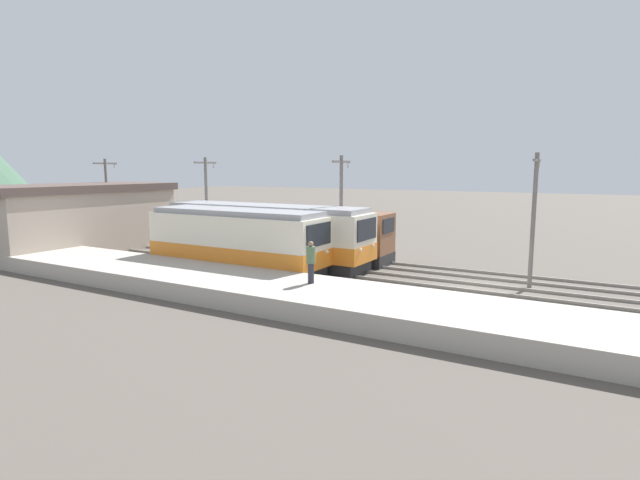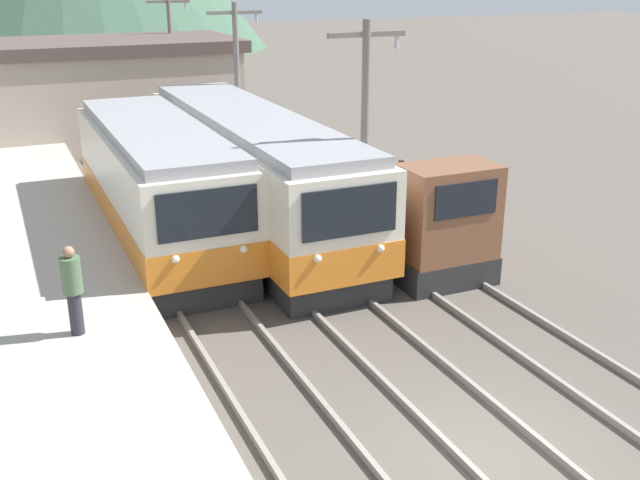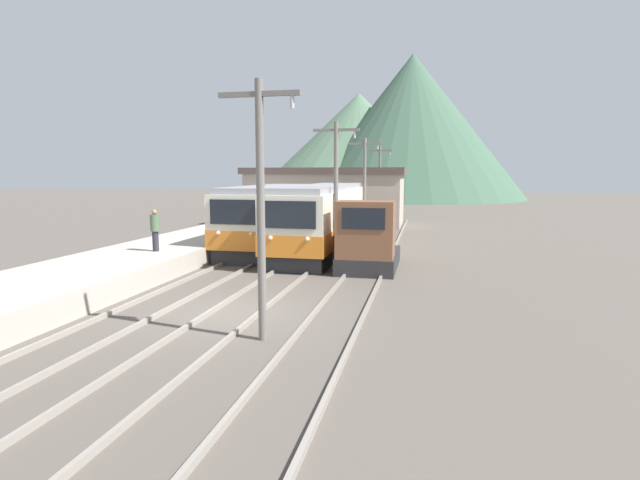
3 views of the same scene
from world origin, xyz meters
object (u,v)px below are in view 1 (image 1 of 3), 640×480
(catenary_mast_mid, at_px, (341,206))
(catenary_mast_far, at_px, (207,201))
(catenary_mast_near, at_px, (534,215))
(shunting_locomotive, at_px, (356,243))
(commuter_train_left, at_px, (237,244))
(commuter_train_center, at_px, (264,237))
(person_on_platform, at_px, (311,260))
(catenary_mast_distant, at_px, (107,196))

(catenary_mast_mid, relative_size, catenary_mast_far, 1.00)
(catenary_mast_near, distance_m, catenary_mast_mid, 10.01)
(shunting_locomotive, xyz_separation_m, catenary_mast_near, (-1.49, -9.78, 2.25))
(shunting_locomotive, distance_m, catenary_mast_near, 10.15)
(commuter_train_left, distance_m, commuter_train_center, 2.81)
(commuter_train_left, bearing_deg, person_on_platform, -115.29)
(commuter_train_left, height_order, person_on_platform, commuter_train_left)
(catenary_mast_far, bearing_deg, catenary_mast_distant, 90.00)
(commuter_train_center, height_order, catenary_mast_far, catenary_mast_far)
(catenary_mast_distant, xyz_separation_m, person_on_platform, (-7.33, -22.44, -1.67))
(commuter_train_center, bearing_deg, catenary_mast_near, -83.97)
(commuter_train_center, relative_size, catenary_mast_far, 2.10)
(person_on_platform, bearing_deg, commuter_train_left, 64.71)
(commuter_train_left, relative_size, commuter_train_center, 0.77)
(catenary_mast_near, bearing_deg, catenary_mast_far, 90.00)
(commuter_train_center, xyz_separation_m, shunting_locomotive, (3.00, -4.50, -0.42))
(commuter_train_left, xyz_separation_m, catenary_mast_near, (4.31, -14.01, 1.85))
(catenary_mast_mid, bearing_deg, person_on_platform, -161.81)
(catenary_mast_near, relative_size, catenary_mast_far, 1.00)
(catenary_mast_mid, distance_m, catenary_mast_far, 10.01)
(commuter_train_center, height_order, catenary_mast_mid, catenary_mast_mid)
(catenary_mast_mid, bearing_deg, catenary_mast_far, 90.00)
(commuter_train_left, relative_size, catenary_mast_near, 1.62)
(shunting_locomotive, bearing_deg, commuter_train_center, 123.68)
(commuter_train_center, height_order, catenary_mast_near, catenary_mast_near)
(catenary_mast_mid, bearing_deg, shunting_locomotive, -8.74)
(commuter_train_left, xyz_separation_m, catenary_mast_mid, (4.31, -4.00, 1.85))
(catenary_mast_far, bearing_deg, catenary_mast_mid, -90.00)
(commuter_train_center, relative_size, catenary_mast_mid, 2.10)
(catenary_mast_distant, bearing_deg, catenary_mast_near, -90.00)
(commuter_train_left, height_order, catenary_mast_mid, catenary_mast_mid)
(catenary_mast_distant, bearing_deg, catenary_mast_far, -90.00)
(shunting_locomotive, relative_size, catenary_mast_distant, 0.73)
(commuter_train_left, bearing_deg, catenary_mast_mid, -42.85)
(catenary_mast_near, bearing_deg, commuter_train_center, 96.03)
(commuter_train_left, distance_m, catenary_mast_near, 14.77)
(shunting_locomotive, distance_m, person_on_platform, 9.11)
(catenary_mast_near, xyz_separation_m, person_on_platform, (-7.33, 7.60, -1.67))
(commuter_train_center, distance_m, shunting_locomotive, 5.43)
(commuter_train_center, relative_size, catenary_mast_near, 2.10)
(commuter_train_center, bearing_deg, commuter_train_left, -174.36)
(shunting_locomotive, distance_m, catenary_mast_mid, 2.71)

